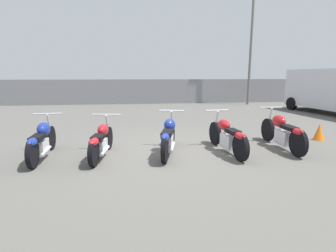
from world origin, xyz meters
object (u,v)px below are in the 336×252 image
(light_pole_left, at_px, (252,22))
(motorcycle_slot_3, at_px, (227,136))
(motorcycle_slot_0, at_px, (42,140))
(motorcycle_slot_4, at_px, (282,132))
(motorcycle_slot_2, at_px, (169,137))
(traffic_cone_far, at_px, (319,132))
(motorcycle_slot_1, at_px, (101,141))

(light_pole_left, bearing_deg, motorcycle_slot_3, -116.38)
(light_pole_left, distance_m, motorcycle_slot_0, 14.90)
(light_pole_left, relative_size, motorcycle_slot_4, 4.00)
(motorcycle_slot_0, xyz_separation_m, motorcycle_slot_4, (6.14, 0.08, 0.02))
(motorcycle_slot_2, relative_size, motorcycle_slot_3, 1.00)
(motorcycle_slot_2, distance_m, motorcycle_slot_3, 1.51)
(motorcycle_slot_2, relative_size, motorcycle_slot_4, 0.95)
(motorcycle_slot_3, bearing_deg, motorcycle_slot_4, 0.87)
(traffic_cone_far, bearing_deg, motorcycle_slot_1, -171.99)
(motorcycle_slot_1, xyz_separation_m, motorcycle_slot_2, (1.65, 0.09, 0.04))
(light_pole_left, xyz_separation_m, motorcycle_slot_2, (-6.65, -10.29, -4.77))
(motorcycle_slot_3, bearing_deg, motorcycle_slot_2, 171.31)
(light_pole_left, distance_m, motorcycle_slot_2, 13.15)
(motorcycle_slot_2, bearing_deg, motorcycle_slot_1, -162.70)
(motorcycle_slot_4, bearing_deg, motorcycle_slot_3, -171.99)
(motorcycle_slot_3, bearing_deg, light_pole_left, 58.06)
(motorcycle_slot_1, bearing_deg, motorcycle_slot_4, 10.06)
(motorcycle_slot_0, distance_m, motorcycle_slot_2, 3.04)
(light_pole_left, xyz_separation_m, motorcycle_slot_0, (-9.69, -10.27, -4.77))
(motorcycle_slot_0, relative_size, motorcycle_slot_4, 0.93)
(motorcycle_slot_0, relative_size, motorcycle_slot_3, 0.98)
(motorcycle_slot_0, bearing_deg, motorcycle_slot_3, -3.65)
(motorcycle_slot_1, distance_m, motorcycle_slot_2, 1.65)
(motorcycle_slot_0, height_order, traffic_cone_far, motorcycle_slot_0)
(light_pole_left, distance_m, motorcycle_slot_4, 11.79)
(motorcycle_slot_4, distance_m, traffic_cone_far, 1.79)
(motorcycle_slot_0, bearing_deg, motorcycle_slot_4, -1.63)
(light_pole_left, relative_size, motorcycle_slot_0, 4.28)
(motorcycle_slot_3, bearing_deg, motorcycle_slot_0, 173.13)
(motorcycle_slot_4, bearing_deg, light_pole_left, 72.41)
(light_pole_left, bearing_deg, motorcycle_slot_4, -109.17)
(motorcycle_slot_0, bearing_deg, traffic_cone_far, 3.42)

